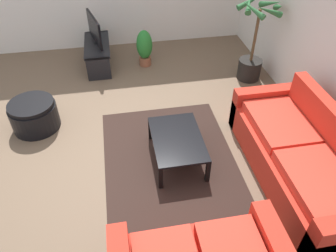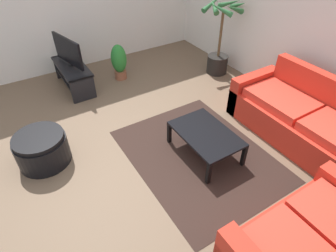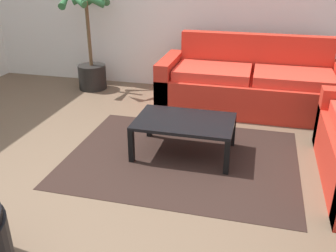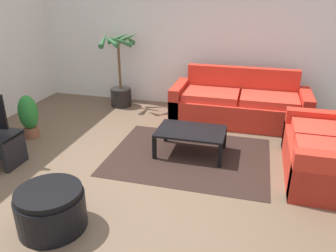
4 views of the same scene
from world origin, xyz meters
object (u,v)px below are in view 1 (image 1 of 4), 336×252
object	(u,v)px
potted_palm	(253,50)
potted_plant_small	(144,47)
tv_stand	(98,51)
coffee_table	(177,140)
ottoman	(34,115)
couch_main	(301,159)
tv	(95,29)

from	to	relation	value
potted_palm	potted_plant_small	bearing A→B (deg)	-114.44
tv_stand	coffee_table	bearing A→B (deg)	19.71
tv_stand	coffee_table	xyz separation A→B (m)	(2.68, 0.96, 0.03)
coffee_table	ottoman	distance (m)	2.15
coffee_table	ottoman	world-z (taller)	ottoman
potted_palm	ottoman	size ratio (longest dim) A/B	2.16
potted_plant_small	ottoman	world-z (taller)	potted_plant_small
couch_main	tv	world-z (taller)	tv
tv_stand	coffee_table	size ratio (longest dim) A/B	1.16
tv	ottoman	xyz separation A→B (m)	(1.68, -0.94, -0.50)
couch_main	coffee_table	xyz separation A→B (m)	(-0.57, -1.40, 0.02)
tv	potted_palm	size ratio (longest dim) A/B	0.57
tv	coffee_table	distance (m)	2.88
ottoman	potted_plant_small	bearing A→B (deg)	130.58
couch_main	tv_stand	world-z (taller)	couch_main
couch_main	potted_palm	world-z (taller)	potted_palm
couch_main	coffee_table	size ratio (longest dim) A/B	2.43
tv_stand	ottoman	world-z (taller)	tv_stand
ottoman	coffee_table	bearing A→B (deg)	62.15
tv_stand	ottoman	size ratio (longest dim) A/B	1.65
tv_stand	ottoman	distance (m)	1.93
potted_palm	coffee_table	bearing A→B (deg)	-43.75
couch_main	potted_plant_small	distance (m)	3.46
potted_palm	couch_main	bearing A→B (deg)	-6.74
potted_plant_small	potted_palm	bearing A→B (deg)	65.56
tv_stand	potted_plant_small	xyz separation A→B (m)	(0.13, 0.86, 0.07)
coffee_table	ottoman	size ratio (longest dim) A/B	1.42
coffee_table	potted_palm	size ratio (longest dim) A/B	0.66
ottoman	couch_main	bearing A→B (deg)	64.51
tv	potted_palm	bearing A→B (deg)	70.33
coffee_table	potted_plant_small	bearing A→B (deg)	-177.74
ottoman	tv	bearing A→B (deg)	150.63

